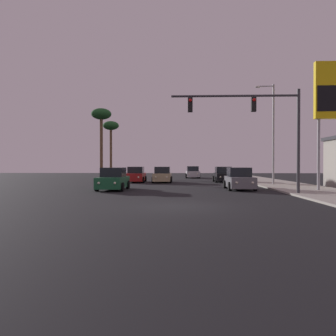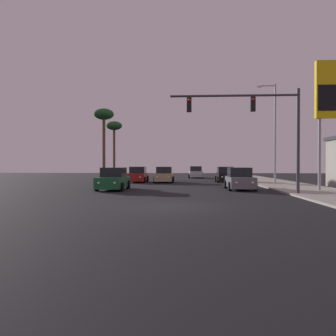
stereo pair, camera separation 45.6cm
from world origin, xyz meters
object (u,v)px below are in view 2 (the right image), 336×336
object	(u,v)px
car_black	(225,175)
palm_tree_far	(114,129)
car_silver	(196,173)
car_tan	(164,175)
street_lamp	(274,129)
gas_station_sign	(330,97)
car_grey	(240,180)
car_red	(138,175)
car_green	(113,180)
traffic_light_mast	(260,119)
palm_tree_mid	(104,118)

from	to	relation	value
car_black	palm_tree_far	xyz separation A→B (m)	(-15.15, 12.89, 6.58)
car_silver	car_tan	distance (m)	12.78
car_tan	palm_tree_far	size ratio (longest dim) A/B	0.51
street_lamp	gas_station_sign	xyz separation A→B (m)	(2.18, -6.42, 1.50)
car_silver	car_grey	world-z (taller)	same
car_red	palm_tree_far	distance (m)	16.15
car_green	traffic_light_mast	xyz separation A→B (m)	(10.08, -3.67, 4.00)
traffic_light_mast	gas_station_sign	size ratio (longest dim) A/B	0.89
car_grey	car_black	world-z (taller)	same
car_red	traffic_light_mast	distance (m)	18.02
car_tan	palm_tree_mid	distance (m)	10.83
car_silver	palm_tree_far	xyz separation A→B (m)	(-12.23, 1.62, 6.58)
car_tan	gas_station_sign	size ratio (longest dim) A/B	0.48
car_tan	palm_tree_far	world-z (taller)	palm_tree_far
gas_station_sign	car_green	bearing A→B (deg)	176.30
car_tan	traffic_light_mast	distance (m)	16.42
gas_station_sign	street_lamp	bearing A→B (deg)	108.73
car_tan	gas_station_sign	bearing A→B (deg)	136.89
gas_station_sign	palm_tree_far	world-z (taller)	gas_station_sign
car_black	palm_tree_mid	size ratio (longest dim) A/B	0.50
palm_tree_far	car_tan	bearing A→B (deg)	-58.35
car_red	car_silver	bearing A→B (deg)	-119.32
car_tan	street_lamp	world-z (taller)	street_lamp
car_black	car_tan	distance (m)	6.68
car_silver	car_black	distance (m)	11.64
car_red	car_tan	xyz separation A→B (m)	(2.90, -0.22, 0.00)
car_black	palm_tree_mid	distance (m)	15.95
car_tan	car_green	bearing A→B (deg)	73.87
car_green	car_tan	size ratio (longest dim) A/B	1.00
car_red	street_lamp	distance (m)	14.82
traffic_light_mast	gas_station_sign	distance (m)	6.30
car_silver	palm_tree_mid	size ratio (longest dim) A/B	0.50
car_silver	traffic_light_mast	distance (m)	27.05
palm_tree_mid	car_red	bearing A→B (deg)	-38.00
gas_station_sign	palm_tree_mid	bearing A→B (deg)	142.10
car_red	gas_station_sign	size ratio (longest dim) A/B	0.48
car_green	traffic_light_mast	size ratio (longest dim) A/B	0.54
car_silver	car_green	xyz separation A→B (m)	(-6.82, -22.88, 0.00)
car_grey	car_black	bearing A→B (deg)	-90.68
car_silver	car_green	world-z (taller)	same
car_green	car_red	size ratio (longest dim) A/B	1.00
car_silver	palm_tree_mid	distance (m)	15.56
gas_station_sign	palm_tree_mid	distance (m)	25.24
car_grey	gas_station_sign	world-z (taller)	gas_station_sign
palm_tree_far	car_grey	bearing A→B (deg)	-57.76
car_silver	car_red	distance (m)	13.70
car_black	palm_tree_mid	bearing A→B (deg)	-11.01
car_green	palm_tree_mid	bearing A→B (deg)	-72.36
car_red	car_black	distance (m)	9.54
car_grey	traffic_light_mast	size ratio (longest dim) A/B	0.54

